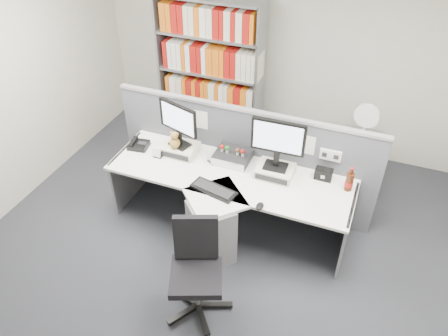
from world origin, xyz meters
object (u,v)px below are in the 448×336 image
at_px(desk, 222,206).
at_px(desk_phone, 138,145).
at_px(monitor_left, 178,121).
at_px(speaker, 324,174).
at_px(desk_fan, 366,118).
at_px(office_chair, 196,266).
at_px(desk_calendar, 158,153).
at_px(monitor_right, 278,141).
at_px(keyboard, 214,190).
at_px(mouse, 260,206).
at_px(desktop_pc, 233,157).
at_px(cola_bottle, 349,182).
at_px(shelving_unit, 211,74).
at_px(filing_cabinet, 356,164).

distance_m(desk, desk_phone, 1.22).
bearing_deg(desk_phone, desk, -14.69).
height_order(monitor_left, speaker, monitor_left).
height_order(desk_fan, office_chair, desk_fan).
xyz_separation_m(desk_calendar, office_chair, (0.95, -1.09, -0.26)).
bearing_deg(desk_calendar, desk, -14.39).
relative_size(monitor_left, monitor_right, 0.92).
bearing_deg(desk_calendar, monitor_left, 40.35).
relative_size(desk, keyboard, 5.18).
bearing_deg(mouse, desktop_pc, 129.46).
distance_m(mouse, cola_bottle, 0.95).
bearing_deg(desktop_pc, shelving_unit, 121.23).
bearing_deg(monitor_left, desk, -30.35).
xyz_separation_m(desk_phone, office_chair, (1.24, -1.18, -0.24)).
bearing_deg(monitor_left, desk_calendar, -139.65).
bearing_deg(desktop_pc, desk_fan, 36.74).
height_order(desktop_pc, speaker, speaker).
bearing_deg(cola_bottle, desk_fan, 89.56).
height_order(desk_calendar, filing_cabinet, desk_calendar).
height_order(mouse, cola_bottle, cola_bottle).
distance_m(desk_calendar, shelving_unit, 1.64).
height_order(desktop_pc, filing_cabinet, desktop_pc).
bearing_deg(speaker, monitor_left, -175.63).
height_order(desktop_pc, cola_bottle, cola_bottle).
relative_size(keyboard, cola_bottle, 1.86).
bearing_deg(desk_fan, desktop_pc, -143.26).
xyz_separation_m(shelving_unit, office_chair, (1.00, -2.72, -0.46)).
xyz_separation_m(monitor_left, desk_calendar, (-0.19, -0.17, -0.35)).
distance_m(desk_calendar, cola_bottle, 2.05).
distance_m(desk_phone, cola_bottle, 2.34).
height_order(keyboard, cola_bottle, cola_bottle).
bearing_deg(desk_phone, filing_cabinet, 25.14).
xyz_separation_m(desk, cola_bottle, (1.19, 0.42, 0.37)).
distance_m(speaker, shelving_unit, 2.28).
relative_size(speaker, cola_bottle, 0.67).
distance_m(desktop_pc, keyboard, 0.55).
relative_size(desk_phone, shelving_unit, 0.12).
xyz_separation_m(desk_phone, desk_fan, (2.34, 1.10, 0.25)).
bearing_deg(keyboard, office_chair, -78.74).
distance_m(desk_calendar, desk_fan, 2.38).
xyz_separation_m(desk, mouse, (0.45, -0.16, 0.29)).
bearing_deg(monitor_left, mouse, -26.18).
relative_size(desk, monitor_left, 5.08).
xyz_separation_m(monitor_left, cola_bottle, (1.85, 0.04, -0.30)).
bearing_deg(mouse, speaker, 54.62).
height_order(desk_calendar, speaker, speaker).
bearing_deg(desk_calendar, speaker, 9.16).
height_order(filing_cabinet, desk_fan, desk_fan).
distance_m(desk_phone, desk_fan, 2.60).
relative_size(desk_fan, office_chair, 0.51).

